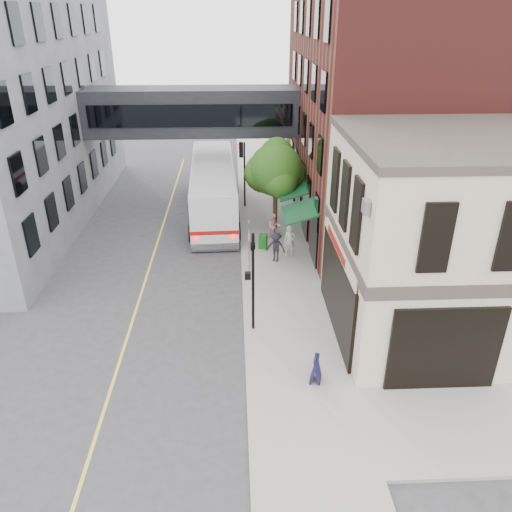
{
  "coord_description": "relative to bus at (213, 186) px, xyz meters",
  "views": [
    {
      "loc": [
        -0.27,
        -16.0,
        12.58
      ],
      "look_at": [
        0.59,
        3.58,
        2.86
      ],
      "focal_mm": 35.0,
      "sensor_mm": 36.0,
      "label": 1
    }
  ],
  "objects": [
    {
      "name": "newspaper_box",
      "position": [
        3.02,
        -6.09,
        -1.32
      ],
      "size": [
        0.54,
        0.51,
        0.88
      ],
      "primitive_type": "cube",
      "rotation": [
        0.0,
        0.0,
        -0.31
      ],
      "color": "#125115",
      "rests_on": "sidewalk_main"
    },
    {
      "name": "pedestrian_c",
      "position": [
        3.62,
        -7.72,
        -0.92
      ],
      "size": [
        1.23,
        0.97,
        1.68
      ],
      "primitive_type": "imported",
      "rotation": [
        0.0,
        0.0,
        -0.36
      ],
      "color": "black",
      "rests_on": "sidewalk_main"
    },
    {
      "name": "traffic_signal_far",
      "position": [
        1.99,
        0.87,
        1.43
      ],
      "size": [
        0.53,
        0.28,
        4.5
      ],
      "color": "black",
      "rests_on": "sidewalk_main"
    },
    {
      "name": "street_tree",
      "position": [
        3.93,
        -2.92,
        2.0
      ],
      "size": [
        3.8,
        3.2,
        5.6
      ],
      "color": "#382619",
      "rests_on": "sidewalk_main"
    },
    {
      "name": "corner_building",
      "position": [
        10.71,
        -14.13,
        2.3
      ],
      "size": [
        10.19,
        8.12,
        8.45
      ],
      "color": "beige",
      "rests_on": "ground"
    },
    {
      "name": "sidewalk_main",
      "position": [
        3.73,
        -2.13,
        -1.84
      ],
      "size": [
        4.0,
        60.0,
        0.15
      ],
      "primitive_type": "cube",
      "color": "gray",
      "rests_on": "ground"
    },
    {
      "name": "traffic_signal_near",
      "position": [
        2.1,
        -14.13,
        1.07
      ],
      "size": [
        0.44,
        0.22,
        4.6
      ],
      "color": "black",
      "rests_on": "sidewalk_main"
    },
    {
      "name": "ground",
      "position": [
        1.73,
        -16.13,
        -1.91
      ],
      "size": [
        120.0,
        120.0,
        0.0
      ],
      "primitive_type": "plane",
      "color": "#38383A",
      "rests_on": "ground"
    },
    {
      "name": "skyway_bridge",
      "position": [
        -1.27,
        1.87,
        4.59
      ],
      "size": [
        14.0,
        3.18,
        3.0
      ],
      "color": "black",
      "rests_on": "ground"
    },
    {
      "name": "bus",
      "position": [
        0.0,
        0.0,
        0.0
      ],
      "size": [
        3.49,
        12.78,
        3.41
      ],
      "color": "silver",
      "rests_on": "ground"
    },
    {
      "name": "lane_marking",
      "position": [
        -3.27,
        -6.13,
        -1.91
      ],
      "size": [
        0.12,
        40.0,
        0.01
      ],
      "primitive_type": "cube",
      "color": "#D8CC4C",
      "rests_on": "ground"
    },
    {
      "name": "brick_building",
      "position": [
        11.71,
        -1.14,
        5.08
      ],
      "size": [
        13.76,
        18.0,
        14.0
      ],
      "color": "#561E1A",
      "rests_on": "ground"
    },
    {
      "name": "street_sign_pole",
      "position": [
        2.13,
        -9.13,
        0.02
      ],
      "size": [
        0.08,
        0.75,
        3.0
      ],
      "color": "gray",
      "rests_on": "sidewalk_main"
    },
    {
      "name": "pedestrian_b",
      "position": [
        3.74,
        -4.78,
        -0.96
      ],
      "size": [
        0.85,
        0.7,
        1.6
      ],
      "primitive_type": "imported",
      "rotation": [
        0.0,
        0.0,
        0.13
      ],
      "color": "pink",
      "rests_on": "sidewalk_main"
    },
    {
      "name": "sandwich_board",
      "position": [
        4.32,
        -17.63,
        -1.23
      ],
      "size": [
        0.52,
        0.67,
        1.06
      ],
      "primitive_type": "cube",
      "rotation": [
        0.0,
        0.0,
        -0.27
      ],
      "color": "black",
      "rests_on": "sidewalk_main"
    },
    {
      "name": "pedestrian_a",
      "position": [
        4.44,
        -7.05,
        -0.88
      ],
      "size": [
        0.69,
        0.5,
        1.76
      ],
      "primitive_type": "imported",
      "rotation": [
        0.0,
        0.0,
        0.13
      ],
      "color": "silver",
      "rests_on": "sidewalk_main"
    }
  ]
}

